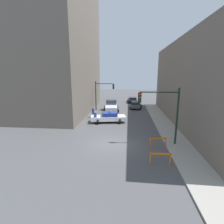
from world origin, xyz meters
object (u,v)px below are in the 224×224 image
police_car (109,117)px  pedestrian_corner (93,112)px  white_truck (111,106)px  parked_car_mid (133,100)px  barrier_front (160,157)px  pedestrian_crossing (95,117)px  traffic_light_far (102,92)px  traffic_light_near (164,108)px  barrier_mid (158,141)px  parked_car_near (136,105)px

police_car → pedestrian_corner: (-2.60, 2.25, 0.14)m
white_truck → parked_car_mid: (3.97, 9.48, -0.23)m
parked_car_mid → barrier_front: size_ratio=2.75×
pedestrian_corner → barrier_front: size_ratio=1.04×
pedestrian_crossing → traffic_light_far: bearing=-109.6°
traffic_light_near → barrier_mid: bearing=-125.1°
parked_car_near → barrier_mid: parked_car_near is taller
traffic_light_near → traffic_light_far: bearing=117.7°
white_truck → barrier_mid: size_ratio=3.53×
barrier_mid → police_car: bearing=124.1°
police_car → pedestrian_crossing: pedestrian_crossing is taller
barrier_front → traffic_light_near: bearing=77.5°
police_car → traffic_light_near: bearing=-150.9°
police_car → barrier_front: bearing=-165.6°
police_car → barrier_front: police_car is taller
parked_car_near → white_truck: bearing=-141.7°
white_truck → pedestrian_corner: 5.70m
white_truck → parked_car_mid: size_ratio=1.26×
pedestrian_corner → parked_car_mid: bearing=144.6°
police_car → barrier_mid: police_car is taller
traffic_light_near → police_car: 9.71m
white_truck → parked_car_near: (4.46, 2.97, -0.23)m
police_car → white_truck: size_ratio=0.89×
parked_car_mid → police_car: bearing=-105.6°
pedestrian_corner → traffic_light_far: bearing=163.1°
parked_car_near → barrier_front: bearing=-82.8°
white_truck → barrier_mid: 16.45m
police_car → white_truck: bearing=-7.3°
white_truck → barrier_front: 19.29m
barrier_front → parked_car_mid: bearing=92.9°
white_truck → pedestrian_corner: size_ratio=3.36×
police_car → barrier_mid: size_ratio=3.13×
traffic_light_far → parked_car_near: traffic_light_far is taller
pedestrian_crossing → pedestrian_corner: 3.28m
police_car → parked_car_near: 11.23m
traffic_light_far → barrier_mid: traffic_light_far is taller
pedestrian_corner → barrier_mid: pedestrian_corner is taller
traffic_light_near → police_car: bearing=129.2°
parked_car_near → traffic_light_far: bearing=-154.7°
traffic_light_far → pedestrian_crossing: traffic_light_far is taller
traffic_light_far → white_truck: bearing=-19.3°
police_car → pedestrian_crossing: (-1.67, -0.90, 0.14)m
parked_car_near → pedestrian_crossing: bearing=-112.2°
police_car → white_truck: white_truck is taller
traffic_light_near → white_truck: 16.19m
parked_car_mid → pedestrian_crossing: 18.63m
police_car → parked_car_mid: (3.60, 16.97, -0.05)m
traffic_light_near → white_truck: traffic_light_near is taller
parked_car_mid → pedestrian_crossing: bearing=-110.1°
traffic_light_near → traffic_light_far: traffic_light_near is taller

